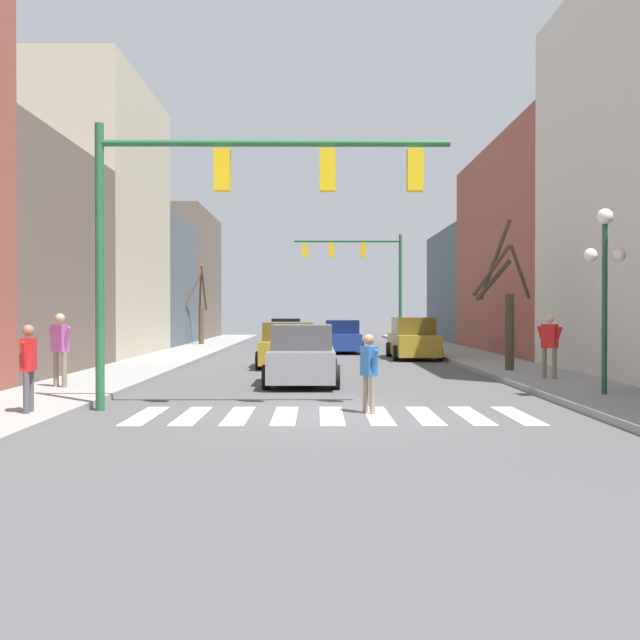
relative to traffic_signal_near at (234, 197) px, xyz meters
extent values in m
plane|color=#4C4C4F|center=(1.96, -0.63, -4.34)|extent=(240.00, 240.00, 0.00)
cube|color=gray|center=(-4.35, -0.63, -4.27)|extent=(2.75, 90.00, 0.15)
cube|color=#BCB299|center=(-8.73, 17.55, 1.59)|extent=(6.00, 10.31, 11.85)
cube|color=#515B66|center=(-8.73, 27.11, -0.78)|extent=(6.00, 8.80, 7.12)
cube|color=#66564C|center=(-8.73, 37.32, 0.11)|extent=(6.00, 11.62, 8.89)
cube|color=#934C3D|center=(12.64, 19.63, 0.52)|extent=(6.00, 15.21, 9.73)
cube|color=#515B66|center=(12.64, 32.93, -0.76)|extent=(6.00, 11.40, 7.16)
cube|color=white|center=(-1.64, -0.78, -4.34)|extent=(0.45, 2.60, 0.01)
cube|color=white|center=(-0.74, -0.78, -4.34)|extent=(0.45, 2.60, 0.01)
cube|color=white|center=(0.16, -0.78, -4.34)|extent=(0.45, 2.60, 0.01)
cube|color=white|center=(1.06, -0.78, -4.34)|extent=(0.45, 2.60, 0.01)
cube|color=white|center=(1.96, -0.78, -4.34)|extent=(0.45, 2.60, 0.01)
cube|color=white|center=(2.86, -0.78, -4.34)|extent=(0.45, 2.60, 0.01)
cube|color=white|center=(3.76, -0.78, -4.34)|extent=(0.45, 2.60, 0.01)
cube|color=white|center=(4.66, -0.78, -4.34)|extent=(0.45, 2.60, 0.01)
cube|color=white|center=(5.56, -0.78, -4.34)|extent=(0.45, 2.60, 0.01)
cylinder|color=#236038|center=(-2.73, 0.00, -1.43)|extent=(0.18, 0.18, 5.82)
cylinder|color=#236038|center=(0.82, 0.00, 1.08)|extent=(7.10, 0.14, 0.14)
cube|color=yellow|center=(-0.24, 0.00, 0.53)|extent=(0.32, 0.28, 0.84)
cube|color=yellow|center=(1.89, 0.00, 0.53)|extent=(0.32, 0.28, 0.84)
cube|color=yellow|center=(3.67, 0.00, 0.53)|extent=(0.32, 0.28, 0.84)
cylinder|color=#236038|center=(6.65, 29.00, -1.06)|extent=(0.18, 0.18, 6.56)
cylinder|color=#236038|center=(3.51, 29.00, 1.82)|extent=(6.28, 0.14, 0.14)
cube|color=yellow|center=(4.45, 29.00, 1.27)|extent=(0.32, 0.28, 0.84)
cube|color=yellow|center=(2.57, 29.00, 1.27)|extent=(0.32, 0.28, 0.84)
cube|color=yellow|center=(1.00, 29.00, 1.27)|extent=(0.32, 0.28, 0.84)
cylinder|color=#1E4C2D|center=(8.14, 1.58, -2.28)|extent=(0.12, 0.12, 3.81)
sphere|color=white|center=(8.14, 1.58, -0.20)|extent=(0.36, 0.36, 0.36)
sphere|color=white|center=(7.82, 1.58, -1.06)|extent=(0.31, 0.31, 0.31)
sphere|color=white|center=(8.46, 1.58, -1.06)|extent=(0.31, 0.31, 0.31)
cube|color=#A38423|center=(0.66, 11.84, -3.77)|extent=(1.91, 4.12, 0.79)
cube|color=#594813|center=(0.66, 11.84, -3.05)|extent=(1.76, 2.14, 0.65)
cylinder|color=black|center=(1.64, 10.56, -4.02)|extent=(0.22, 0.64, 0.64)
cylinder|color=black|center=(-0.31, 10.56, -4.02)|extent=(0.22, 0.64, 0.64)
cylinder|color=black|center=(1.64, 13.11, -4.02)|extent=(0.22, 0.64, 0.64)
cylinder|color=black|center=(-0.31, 13.11, -4.02)|extent=(0.22, 0.64, 0.64)
cube|color=black|center=(-0.24, 32.51, -3.79)|extent=(1.92, 4.64, 0.76)
cube|color=black|center=(-0.24, 32.51, -3.09)|extent=(1.76, 2.41, 0.62)
cylinder|color=black|center=(0.74, 31.08, -4.02)|extent=(0.22, 0.64, 0.64)
cylinder|color=black|center=(-1.22, 31.08, -4.02)|extent=(0.22, 0.64, 0.64)
cylinder|color=black|center=(0.74, 33.95, -4.02)|extent=(0.22, 0.64, 0.64)
cylinder|color=black|center=(-1.22, 33.95, -4.02)|extent=(0.22, 0.64, 0.64)
cube|color=navy|center=(2.93, 21.41, -3.78)|extent=(1.71, 4.75, 0.78)
cube|color=#0E1C46|center=(2.93, 21.41, -3.07)|extent=(1.58, 2.47, 0.64)
cylinder|color=black|center=(2.05, 22.89, -4.02)|extent=(0.22, 0.64, 0.64)
cylinder|color=black|center=(3.80, 22.89, -4.02)|extent=(0.22, 0.64, 0.64)
cylinder|color=black|center=(2.05, 19.94, -4.02)|extent=(0.22, 0.64, 0.64)
cylinder|color=black|center=(3.80, 19.94, -4.02)|extent=(0.22, 0.64, 0.64)
cube|color=gray|center=(1.27, 5.38, -3.76)|extent=(1.74, 4.25, 0.81)
cube|color=#464648|center=(1.27, 5.38, -3.03)|extent=(1.60, 2.21, 0.66)
cylinder|color=black|center=(2.16, 4.06, -4.02)|extent=(0.22, 0.64, 0.64)
cylinder|color=black|center=(0.38, 4.06, -4.02)|extent=(0.22, 0.64, 0.64)
cylinder|color=black|center=(2.16, 6.70, -4.02)|extent=(0.22, 0.64, 0.64)
cylinder|color=black|center=(0.38, 6.70, -4.02)|extent=(0.22, 0.64, 0.64)
cube|color=#A38423|center=(5.79, 16.58, -3.73)|extent=(1.72, 4.75, 0.87)
cube|color=#594813|center=(5.79, 16.58, -2.94)|extent=(1.58, 2.47, 0.71)
cylinder|color=black|center=(4.91, 18.05, -4.02)|extent=(0.22, 0.64, 0.64)
cylinder|color=black|center=(6.66, 18.05, -4.02)|extent=(0.22, 0.64, 0.64)
cylinder|color=black|center=(4.91, 15.11, -4.02)|extent=(0.22, 0.64, 0.64)
cylinder|color=black|center=(6.66, 15.11, -4.02)|extent=(0.22, 0.64, 0.64)
cylinder|color=#7A705B|center=(-4.78, 3.33, -3.76)|extent=(0.13, 0.13, 0.86)
cylinder|color=#7A705B|center=(-4.52, 3.17, -3.76)|extent=(0.13, 0.13, 0.86)
cube|color=#9E4C93|center=(-4.65, 3.25, -2.99)|extent=(0.48, 0.43, 0.68)
sphere|color=tan|center=(-4.65, 3.25, -2.50)|extent=(0.24, 0.24, 0.24)
cylinder|color=#9E4C93|center=(-4.85, 3.38, -3.04)|extent=(0.30, 0.24, 0.66)
cylinder|color=#9E4C93|center=(-4.45, 3.12, -3.04)|extent=(0.30, 0.24, 0.66)
cylinder|color=#4C4C51|center=(-3.63, -1.54, -3.81)|extent=(0.11, 0.11, 0.77)
cylinder|color=#4C4C51|center=(-3.65, -1.26, -3.81)|extent=(0.11, 0.11, 0.77)
cube|color=red|center=(-3.64, -1.40, -3.12)|extent=(0.25, 0.39, 0.60)
sphere|color=#8C664C|center=(-3.64, -1.40, -2.68)|extent=(0.22, 0.22, 0.22)
cylinder|color=red|center=(-3.62, -1.62, -3.16)|extent=(0.11, 0.27, 0.59)
cylinder|color=red|center=(-3.66, -1.19, -3.16)|extent=(0.11, 0.27, 0.59)
cylinder|color=#7A705B|center=(2.76, -0.56, -3.97)|extent=(0.11, 0.11, 0.74)
cylinder|color=#7A705B|center=(2.64, -0.32, -3.97)|extent=(0.11, 0.11, 0.74)
cube|color=#235693|center=(2.70, -0.44, -3.31)|extent=(0.34, 0.41, 0.58)
sphere|color=#8C664C|center=(2.70, -0.44, -2.88)|extent=(0.21, 0.21, 0.21)
cylinder|color=#235693|center=(2.79, -0.63, -3.35)|extent=(0.18, 0.26, 0.56)
cylinder|color=#235693|center=(2.61, -0.25, -3.35)|extent=(0.18, 0.26, 0.56)
cylinder|color=#7A705B|center=(8.25, 5.41, -3.77)|extent=(0.13, 0.13, 0.84)
cylinder|color=#7A705B|center=(8.04, 5.63, -3.77)|extent=(0.13, 0.13, 0.84)
cube|color=red|center=(8.14, 5.52, -3.01)|extent=(0.46, 0.46, 0.66)
sphere|color=beige|center=(8.14, 5.52, -2.53)|extent=(0.24, 0.24, 0.24)
cylinder|color=red|center=(8.31, 5.35, -3.06)|extent=(0.27, 0.27, 0.64)
cylinder|color=red|center=(7.98, 5.69, -3.06)|extent=(0.27, 0.27, 0.64)
cylinder|color=brown|center=(-4.89, 27.49, -3.15)|extent=(0.29, 0.29, 2.07)
cylinder|color=brown|center=(-4.85, 28.16, -0.96)|extent=(0.19, 1.44, 2.58)
cylinder|color=brown|center=(-5.34, 27.25, -1.15)|extent=(0.99, 0.59, 2.14)
cylinder|color=brown|center=(-5.02, 28.04, -1.12)|extent=(0.36, 1.21, 2.27)
cylinder|color=#473828|center=(7.80, 8.48, -2.98)|extent=(0.28, 0.28, 2.41)
cylinder|color=#473828|center=(7.14, 8.13, -1.05)|extent=(1.38, 0.88, 1.66)
cylinder|color=#473828|center=(8.26, 8.93, -1.06)|extent=(0.96, 1.02, 1.74)
cylinder|color=#473828|center=(7.39, 8.70, -0.67)|extent=(0.96, 0.56, 2.57)
cylinder|color=#473828|center=(7.28, 8.49, -1.34)|extent=(1.16, 0.15, 1.33)
camera|label=1|loc=(1.66, -15.17, -2.33)|focal=42.00mm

